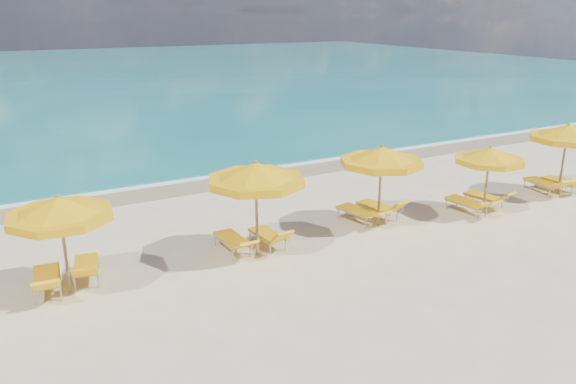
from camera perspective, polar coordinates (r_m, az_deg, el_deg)
ground_plane at (r=15.42m, az=2.69°, el=-5.76°), size 120.00×120.00×0.00m
ocean at (r=60.79m, az=-21.98°, el=10.86°), size 120.00×80.00×0.30m
wet_sand_band at (r=21.69m, az=-7.51°, el=1.21°), size 120.00×2.60×0.01m
foam_line at (r=22.41m, az=-8.27°, el=1.72°), size 120.00×1.20×0.03m
whitecap_near at (r=29.71m, az=-25.40°, el=4.18°), size 14.00×0.36×0.05m
whitecap_far at (r=39.66m, az=-5.56°, el=8.90°), size 18.00×0.30×0.05m
umbrella_3 at (r=13.31m, az=-22.20°, el=-1.64°), size 2.93×2.93×2.39m
umbrella_4 at (r=14.31m, az=-3.28°, el=1.78°), size 2.66×2.66×2.60m
umbrella_5 at (r=16.62m, az=9.48°, el=3.55°), size 2.58×2.58×2.50m
umbrella_6 at (r=18.57m, az=19.78°, el=3.48°), size 2.88×2.88×2.22m
umbrella_7 at (r=21.61m, az=26.51°, el=5.34°), size 3.16×3.16×2.55m
lounger_3_left at (r=14.18m, az=-23.24°, el=-8.55°), size 0.76×1.82×0.78m
lounger_3_right at (r=14.48m, az=-19.79°, el=-7.62°), size 0.86×1.76×0.76m
lounger_4_left at (r=15.19m, az=-5.61°, el=-5.35°), size 0.62×1.78×0.70m
lounger_4_right at (r=15.50m, az=-2.04°, el=-4.82°), size 0.67×1.63×0.74m
lounger_5_left at (r=17.33m, az=7.18°, el=-2.40°), size 0.94×1.88×0.65m
lounger_5_right at (r=17.78m, az=9.16°, el=-1.94°), size 0.89×1.79×0.81m
lounger_6_left at (r=18.88m, az=17.78°, el=-1.42°), size 0.81×1.84×0.70m
lounger_6_right at (r=19.70m, az=19.34°, el=-0.81°), size 0.85×1.68×0.72m
lounger_7_left at (r=21.91m, az=24.52°, el=0.47°), size 0.82×1.84×0.77m
lounger_7_right at (r=22.46m, az=26.09°, el=0.63°), size 0.67×1.68×0.82m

